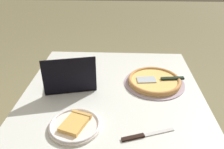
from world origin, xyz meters
name	(u,v)px	position (x,y,z in m)	size (l,w,h in m)	color
dining_table	(113,102)	(0.00, 0.00, 0.62)	(1.02, 1.05, 0.71)	silver
laptop	(70,79)	(-0.26, 0.03, 0.76)	(0.34, 0.31, 0.22)	black
pizza_plate	(75,125)	(-0.16, -0.33, 0.73)	(0.24, 0.24, 0.04)	white
pizza_tray	(154,81)	(0.25, 0.07, 0.73)	(0.37, 0.37, 0.04)	#A592A4
table_knife	(143,135)	(0.15, -0.38, 0.72)	(0.24, 0.10, 0.01)	silver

